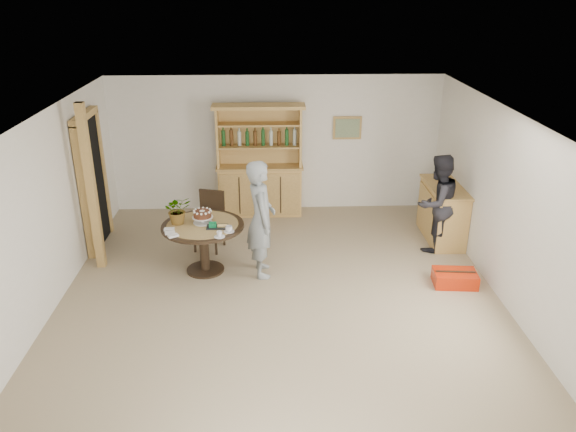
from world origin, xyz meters
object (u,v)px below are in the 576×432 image
(hutch, at_px, (260,178))
(sideboard, at_px, (443,212))
(dining_chair, at_px, (210,216))
(dining_table, at_px, (203,234))
(red_suitcase, at_px, (455,278))
(adult_person, at_px, (437,203))
(teen_boy, at_px, (261,219))

(hutch, relative_size, sideboard, 1.62)
(sideboard, relative_size, dining_chair, 1.33)
(dining_table, xyz_separation_m, dining_chair, (0.02, 0.83, -0.07))
(dining_table, distance_m, red_suitcase, 3.68)
(red_suitcase, bearing_deg, dining_chair, 164.16)
(dining_table, bearing_deg, adult_person, 9.61)
(sideboard, distance_m, teen_boy, 3.22)
(dining_chair, relative_size, red_suitcase, 1.49)
(dining_table, height_order, teen_boy, teen_boy)
(dining_chair, xyz_separation_m, red_suitcase, (3.58, -1.37, -0.43))
(adult_person, bearing_deg, red_suitcase, 59.02)
(hutch, bearing_deg, adult_person, -30.31)
(sideboard, relative_size, adult_person, 0.80)
(teen_boy, height_order, adult_person, teen_boy)
(sideboard, height_order, red_suitcase, sideboard)
(sideboard, height_order, dining_chair, dining_chair)
(dining_table, height_order, adult_person, adult_person)
(sideboard, distance_m, dining_table, 3.98)
(teen_boy, bearing_deg, hutch, -6.13)
(dining_chair, bearing_deg, teen_boy, -31.81)
(dining_chair, bearing_deg, dining_table, -75.15)
(hutch, distance_m, adult_person, 3.25)
(dining_chair, distance_m, adult_person, 3.60)
(teen_boy, distance_m, red_suitcase, 2.90)
(hutch, relative_size, red_suitcase, 3.22)
(hutch, distance_m, dining_chair, 1.63)
(dining_table, xyz_separation_m, adult_person, (3.61, 0.61, 0.19))
(sideboard, relative_size, red_suitcase, 1.99)
(sideboard, xyz_separation_m, dining_table, (-3.85, -1.01, 0.13))
(dining_table, bearing_deg, sideboard, 14.66)
(hutch, height_order, dining_chair, hutch)
(hutch, height_order, sideboard, hutch)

